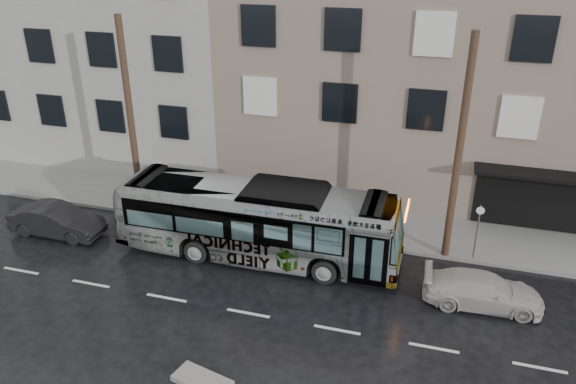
# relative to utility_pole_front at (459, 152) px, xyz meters

# --- Properties ---
(ground) EXTENTS (120.00, 120.00, 0.00)m
(ground) POSITION_rel_utility_pole_front_xyz_m (-6.50, -3.30, -4.65)
(ground) COLOR black
(ground) RESTS_ON ground
(sidewalk) EXTENTS (90.00, 3.60, 0.15)m
(sidewalk) POSITION_rel_utility_pole_front_xyz_m (-6.50, 1.60, -4.58)
(sidewalk) COLOR gray
(sidewalk) RESTS_ON ground
(building_taupe) EXTENTS (20.00, 12.00, 11.00)m
(building_taupe) POSITION_rel_utility_pole_front_xyz_m (-1.50, 9.40, 0.85)
(building_taupe) COLOR gray
(building_taupe) RESTS_ON ground
(building_grey) EXTENTS (26.00, 15.00, 16.00)m
(building_grey) POSITION_rel_utility_pole_front_xyz_m (-24.50, 10.90, 3.35)
(building_grey) COLOR #A4A39B
(building_grey) RESTS_ON ground
(utility_pole_front) EXTENTS (0.30, 0.30, 9.00)m
(utility_pole_front) POSITION_rel_utility_pole_front_xyz_m (0.00, 0.00, 0.00)
(utility_pole_front) COLOR #493424
(utility_pole_front) RESTS_ON sidewalk
(utility_pole_rear) EXTENTS (0.30, 0.30, 9.00)m
(utility_pole_rear) POSITION_rel_utility_pole_front_xyz_m (-14.00, 0.00, 0.00)
(utility_pole_rear) COLOR #493424
(utility_pole_rear) RESTS_ON sidewalk
(sign_post) EXTENTS (0.06, 0.06, 2.40)m
(sign_post) POSITION_rel_utility_pole_front_xyz_m (1.10, 0.00, -3.30)
(sign_post) COLOR slate
(sign_post) RESTS_ON sidewalk
(bus) EXTENTS (11.63, 2.82, 3.23)m
(bus) POSITION_rel_utility_pole_front_xyz_m (-7.43, -2.04, -3.03)
(bus) COLOR #B2B2B2
(bus) RESTS_ON ground
(white_sedan) EXTENTS (4.27, 1.92, 1.21)m
(white_sedan) POSITION_rel_utility_pole_front_xyz_m (1.39, -2.93, -4.04)
(white_sedan) COLOR #BAB7B1
(white_sedan) RESTS_ON ground
(dark_sedan) EXTENTS (4.18, 1.48, 1.37)m
(dark_sedan) POSITION_rel_utility_pole_front_xyz_m (-16.50, -2.87, -3.96)
(dark_sedan) COLOR black
(dark_sedan) RESTS_ON ground
(slush_pile) EXTENTS (1.94, 1.20, 0.18)m
(slush_pile) POSITION_rel_utility_pole_front_xyz_m (-6.65, -9.35, -4.56)
(slush_pile) COLOR gray
(slush_pile) RESTS_ON ground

